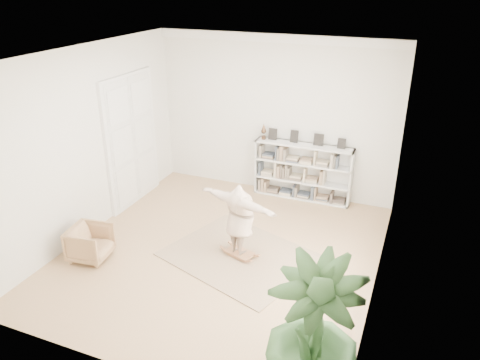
# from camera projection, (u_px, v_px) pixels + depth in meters

# --- Properties ---
(floor) EXTENTS (6.00, 6.00, 0.00)m
(floor) POSITION_uv_depth(u_px,v_px,m) (222.00, 253.00, 8.68)
(floor) COLOR tan
(floor) RESTS_ON ground
(room_shell) EXTENTS (6.00, 6.00, 6.00)m
(room_shell) POSITION_uv_depth(u_px,v_px,m) (277.00, 38.00, 9.74)
(room_shell) COLOR silver
(room_shell) RESTS_ON floor
(doors) EXTENTS (0.09, 1.78, 2.92)m
(doors) POSITION_uv_depth(u_px,v_px,m) (132.00, 142.00, 10.14)
(doors) COLOR white
(doors) RESTS_ON floor
(bookshelf) EXTENTS (2.20, 0.35, 1.64)m
(bookshelf) POSITION_uv_depth(u_px,v_px,m) (302.00, 172.00, 10.55)
(bookshelf) COLOR silver
(bookshelf) RESTS_ON floor
(armchair) EXTENTS (0.77, 0.76, 0.63)m
(armchair) POSITION_uv_depth(u_px,v_px,m) (90.00, 243.00, 8.40)
(armchair) COLOR tan
(armchair) RESTS_ON floor
(rug) EXTENTS (3.00, 2.69, 0.02)m
(rug) POSITION_uv_depth(u_px,v_px,m) (240.00, 256.00, 8.57)
(rug) COLOR tan
(rug) RESTS_ON floor
(rocker_board) EXTENTS (0.59, 0.46, 0.11)m
(rocker_board) POSITION_uv_depth(u_px,v_px,m) (240.00, 253.00, 8.55)
(rocker_board) COLOR #99643D
(rocker_board) RESTS_ON rug
(person) EXTENTS (1.73, 0.96, 1.36)m
(person) POSITION_uv_depth(u_px,v_px,m) (240.00, 217.00, 8.25)
(person) COLOR #C7AA95
(person) RESTS_ON rocker_board
(houseplant) EXTENTS (1.22, 1.22, 1.96)m
(houseplant) POSITION_uv_depth(u_px,v_px,m) (313.00, 335.00, 5.34)
(houseplant) COLOR #2F542A
(houseplant) RESTS_ON floor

